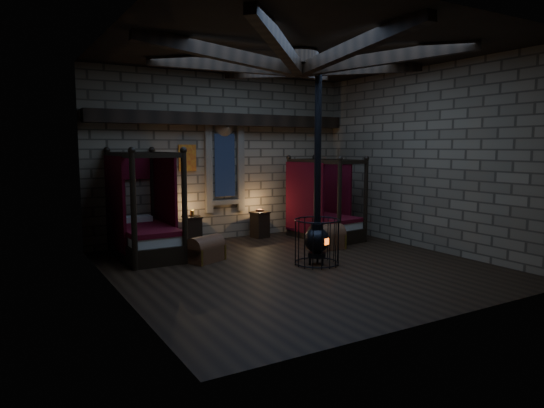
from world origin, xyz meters
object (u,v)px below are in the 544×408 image
trunk_left (206,250)px  stove (317,236)px  bed_right (323,219)px  trunk_right (327,238)px  bed_left (144,231)px

trunk_left → stove: stove is taller
bed_right → trunk_left: 3.76m
bed_right → trunk_right: bed_right is taller
bed_right → trunk_left: (-3.65, -0.86, -0.26)m
bed_left → trunk_left: bed_left is taller
bed_right → stove: size_ratio=0.51×
trunk_right → stove: 1.57m
bed_left → trunk_left: 1.53m
bed_left → stove: stove is taller
bed_right → trunk_left: bed_right is taller
bed_left → bed_right: size_ratio=1.08×
bed_left → stove: bearing=-42.9°
trunk_right → stove: bearing=-132.7°
bed_left → bed_right: 4.61m
bed_left → stove: size_ratio=0.56×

